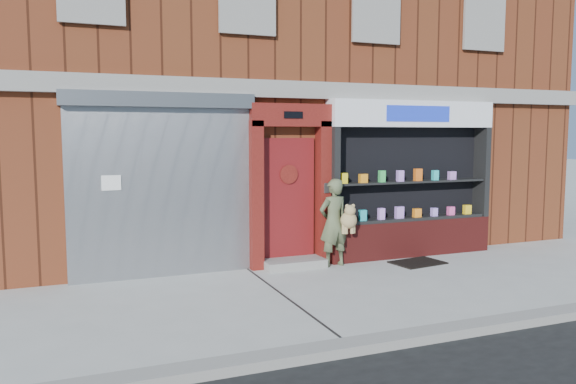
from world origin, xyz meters
TOP-DOWN VIEW (x-y plane):
  - ground at (0.00, 0.00)m, footprint 80.00×80.00m
  - curb at (0.00, -2.15)m, footprint 60.00×0.30m
  - building at (-0.00, 5.99)m, footprint 12.00×8.16m
  - shutter_bay at (-3.00, 1.93)m, footprint 3.10×0.30m
  - red_door_bay at (-0.75, 1.86)m, footprint 1.52×0.58m
  - pharmacy_bay at (1.75, 1.81)m, footprint 3.50×0.41m
  - woman at (-0.01, 1.54)m, footprint 0.71×0.50m
  - doormat at (1.50, 1.16)m, footprint 1.01×0.77m

SIDE VIEW (x-z plane):
  - ground at x=0.00m, z-range 0.00..0.00m
  - doormat at x=1.50m, z-range 0.00..0.02m
  - curb at x=0.00m, z-range 0.00..0.12m
  - woman at x=-0.01m, z-range 0.01..1.59m
  - pharmacy_bay at x=1.75m, z-range -0.13..2.87m
  - red_door_bay at x=-0.75m, z-range 0.01..2.91m
  - shutter_bay at x=-3.00m, z-range 0.20..3.24m
  - building at x=0.00m, z-range 0.00..8.00m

